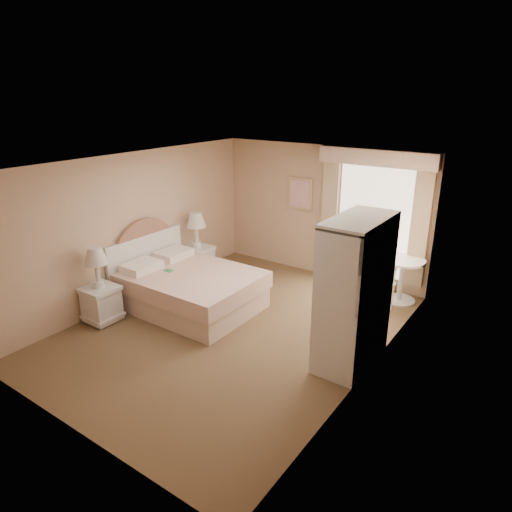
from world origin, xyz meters
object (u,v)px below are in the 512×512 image
Objects in this scene: armoire at (354,305)px; bed at (186,286)px; round_table at (402,273)px; nightstand_near at (100,295)px; nightstand_far at (197,253)px; cafe_chair at (384,278)px.

bed is at bearing -179.15° from armoire.
nightstand_near is at bearing -136.56° from round_table.
nightstand_far is at bearing 164.03° from armoire.
nightstand_far is 3.77m from round_table.
nightstand_far reaches higher than nightstand_near.
bed is at bearing -163.19° from cafe_chair.
nightstand_near is at bearing -90.00° from nightstand_far.
bed is 2.97m from armoire.
nightstand_far reaches higher than cafe_chair.
nightstand_far is at bearing -162.19° from round_table.
round_table is at bearing 38.01° from bed.
bed is at bearing -141.99° from round_table.
bed is 1.31m from nightstand_far.
cafe_chair is (-0.20, -0.29, -0.04)m from round_table.
armoire reaches higher than bed.
bed is 1.78× the size of nightstand_near.
nightstand_near reaches higher than cafe_chair.
cafe_chair reaches higher than round_table.
nightstand_near is 1.47× the size of cafe_chair.
round_table is (3.59, 1.15, 0.04)m from nightstand_far.
nightstand_far is at bearing 90.00° from nightstand_near.
nightstand_near is at bearing -121.93° from bed.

